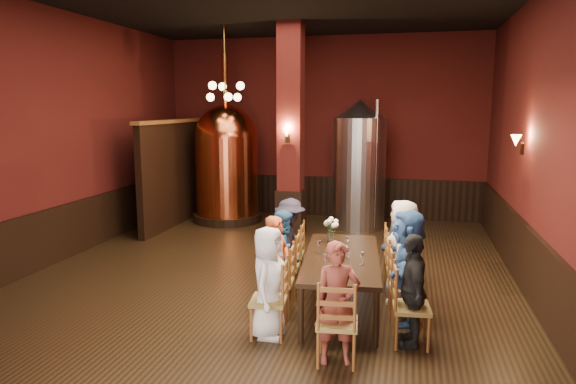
% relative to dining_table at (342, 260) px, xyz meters
% --- Properties ---
extents(room, '(10.00, 10.02, 4.50)m').
position_rel_dining_table_xyz_m(room, '(-1.32, 1.11, 1.56)').
color(room, black).
rests_on(room, ground).
extents(wainscot_right, '(0.08, 9.90, 1.00)m').
position_rel_dining_table_xyz_m(wainscot_right, '(2.64, 1.11, -0.19)').
color(wainscot_right, black).
rests_on(wainscot_right, ground).
extents(wainscot_back, '(7.90, 0.08, 1.00)m').
position_rel_dining_table_xyz_m(wainscot_back, '(-1.32, 6.07, -0.19)').
color(wainscot_back, black).
rests_on(wainscot_back, ground).
extents(wainscot_left, '(0.08, 9.90, 1.00)m').
position_rel_dining_table_xyz_m(wainscot_left, '(-5.28, 1.11, -0.19)').
color(wainscot_left, black).
rests_on(wainscot_left, ground).
extents(column, '(0.58, 0.58, 4.50)m').
position_rel_dining_table_xyz_m(column, '(-1.62, 3.91, 1.56)').
color(column, '#48120F').
rests_on(column, ground).
extents(partition, '(0.22, 3.50, 2.40)m').
position_rel_dining_table_xyz_m(partition, '(-4.52, 4.31, 0.51)').
color(partition, black).
rests_on(partition, ground).
extents(pendant_cluster, '(0.90, 0.90, 1.70)m').
position_rel_dining_table_xyz_m(pendant_cluster, '(-3.12, 4.01, 2.41)').
color(pendant_cluster, '#A57226').
rests_on(pendant_cluster, room).
extents(sconce_wall, '(0.20, 0.20, 0.36)m').
position_rel_dining_table_xyz_m(sconce_wall, '(2.58, 1.91, 1.51)').
color(sconce_wall, black).
rests_on(sconce_wall, room).
extents(sconce_column, '(0.20, 0.20, 0.36)m').
position_rel_dining_table_xyz_m(sconce_column, '(-1.62, 3.61, 1.51)').
color(sconce_column, black).
rests_on(sconce_column, column).
extents(dining_table, '(1.23, 2.49, 0.75)m').
position_rel_dining_table_xyz_m(dining_table, '(0.00, 0.00, 0.00)').
color(dining_table, black).
rests_on(dining_table, ground).
extents(chair_0, '(0.50, 0.50, 0.92)m').
position_rel_dining_table_xyz_m(chair_0, '(-0.75, -1.08, -0.23)').
color(chair_0, brown).
rests_on(chair_0, ground).
extents(person_0, '(0.46, 0.69, 1.37)m').
position_rel_dining_table_xyz_m(person_0, '(-0.75, -1.08, -0.00)').
color(person_0, white).
rests_on(person_0, ground).
extents(chair_1, '(0.50, 0.50, 0.92)m').
position_rel_dining_table_xyz_m(chair_1, '(-0.81, -0.41, -0.23)').
color(chair_1, brown).
rests_on(chair_1, ground).
extents(person_1, '(0.45, 0.56, 1.36)m').
position_rel_dining_table_xyz_m(person_1, '(-0.81, -0.41, -0.01)').
color(person_1, '#B9461F').
rests_on(person_1, ground).
extents(chair_2, '(0.50, 0.50, 0.92)m').
position_rel_dining_table_xyz_m(chair_2, '(-0.88, 0.24, -0.23)').
color(chair_2, brown).
rests_on(chair_2, ground).
extents(person_2, '(0.36, 0.65, 1.30)m').
position_rel_dining_table_xyz_m(person_2, '(-0.88, 0.24, -0.04)').
color(person_2, '#275784').
rests_on(person_2, ground).
extents(chair_3, '(0.50, 0.50, 0.92)m').
position_rel_dining_table_xyz_m(chair_3, '(-0.95, 0.91, -0.23)').
color(chair_3, brown).
rests_on(chair_3, ground).
extents(person_3, '(0.61, 0.93, 1.35)m').
position_rel_dining_table_xyz_m(person_3, '(-0.95, 0.91, -0.01)').
color(person_3, '#211D2B').
rests_on(person_3, ground).
extents(chair_4, '(0.50, 0.50, 0.92)m').
position_rel_dining_table_xyz_m(chair_4, '(0.95, -0.91, -0.23)').
color(chair_4, brown).
rests_on(chair_4, ground).
extents(person_4, '(0.46, 0.83, 1.34)m').
position_rel_dining_table_xyz_m(person_4, '(0.95, -0.91, -0.02)').
color(person_4, black).
rests_on(person_4, ground).
extents(chair_5, '(0.50, 0.50, 0.92)m').
position_rel_dining_table_xyz_m(chair_5, '(0.88, -0.24, -0.23)').
color(chair_5, brown).
rests_on(chair_5, ground).
extents(person_5, '(0.49, 1.40, 1.49)m').
position_rel_dining_table_xyz_m(person_5, '(0.88, -0.24, 0.06)').
color(person_5, '#305692').
rests_on(person_5, ground).
extents(chair_6, '(0.50, 0.50, 0.92)m').
position_rel_dining_table_xyz_m(chair_6, '(0.81, 0.41, -0.23)').
color(chair_6, brown).
rests_on(chair_6, ground).
extents(person_6, '(0.57, 0.79, 1.49)m').
position_rel_dining_table_xyz_m(person_6, '(0.81, 0.41, 0.06)').
color(person_6, beige).
rests_on(person_6, ground).
extents(chair_7, '(0.50, 0.50, 0.92)m').
position_rel_dining_table_xyz_m(chair_7, '(0.75, 1.08, -0.23)').
color(chair_7, brown).
rests_on(chair_7, ground).
extents(person_7, '(0.56, 0.71, 1.31)m').
position_rel_dining_table_xyz_m(person_7, '(0.75, 1.08, -0.03)').
color(person_7, '#1A2134').
rests_on(person_7, ground).
extents(chair_8, '(0.50, 0.50, 0.92)m').
position_rel_dining_table_xyz_m(chair_8, '(0.15, -1.54, -0.23)').
color(chair_8, brown).
rests_on(chair_8, ground).
extents(person_8, '(0.57, 0.45, 1.36)m').
position_rel_dining_table_xyz_m(person_8, '(0.15, -1.54, -0.01)').
color(person_8, brown).
rests_on(person_8, ground).
extents(copper_kettle, '(1.88, 1.88, 3.99)m').
position_rel_dining_table_xyz_m(copper_kettle, '(-3.45, 4.91, 0.77)').
color(copper_kettle, black).
rests_on(copper_kettle, ground).
extents(steel_vessel, '(1.51, 1.51, 2.93)m').
position_rel_dining_table_xyz_m(steel_vessel, '(-0.26, 4.96, 0.78)').
color(steel_vessel, '#B2B2B7').
rests_on(steel_vessel, ground).
extents(rose_vase, '(0.23, 0.23, 0.39)m').
position_rel_dining_table_xyz_m(rose_vase, '(-0.25, 0.67, 0.32)').
color(rose_vase, white).
rests_on(rose_vase, dining_table).
extents(wine_glass_0, '(0.07, 0.07, 0.17)m').
position_rel_dining_table_xyz_m(wine_glass_0, '(-0.05, -0.48, 0.15)').
color(wine_glass_0, white).
rests_on(wine_glass_0, dining_table).
extents(wine_glass_1, '(0.07, 0.07, 0.17)m').
position_rel_dining_table_xyz_m(wine_glass_1, '(0.03, 0.41, 0.15)').
color(wine_glass_1, white).
rests_on(wine_glass_1, dining_table).
extents(wine_glass_2, '(0.07, 0.07, 0.17)m').
position_rel_dining_table_xyz_m(wine_glass_2, '(0.31, -0.34, 0.15)').
color(wine_glass_2, white).
rests_on(wine_glass_2, dining_table).
extents(wine_glass_3, '(0.07, 0.07, 0.17)m').
position_rel_dining_table_xyz_m(wine_glass_3, '(-0.12, 0.05, 0.15)').
color(wine_glass_3, white).
rests_on(wine_glass_3, dining_table).
extents(wine_glass_4, '(0.07, 0.07, 0.17)m').
position_rel_dining_table_xyz_m(wine_glass_4, '(0.06, -0.07, 0.15)').
color(wine_glass_4, white).
rests_on(wine_glass_4, dining_table).
extents(wine_glass_5, '(0.07, 0.07, 0.17)m').
position_rel_dining_table_xyz_m(wine_glass_5, '(-0.34, 0.09, 0.15)').
color(wine_glass_5, white).
rests_on(wine_glass_5, dining_table).
extents(wine_glass_6, '(0.07, 0.07, 0.17)m').
position_rel_dining_table_xyz_m(wine_glass_6, '(-0.14, -0.55, 0.15)').
color(wine_glass_6, white).
rests_on(wine_glass_6, dining_table).
extents(wine_glass_7, '(0.07, 0.07, 0.17)m').
position_rel_dining_table_xyz_m(wine_glass_7, '(0.14, -0.41, 0.15)').
color(wine_glass_7, white).
rests_on(wine_glass_7, dining_table).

